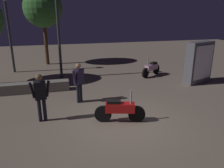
{
  "coord_description": "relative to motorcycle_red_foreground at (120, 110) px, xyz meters",
  "views": [
    {
      "loc": [
        -2.03,
        -6.14,
        3.42
      ],
      "look_at": [
        -0.1,
        1.13,
        1.0
      ],
      "focal_mm": 35.3,
      "sensor_mm": 36.0,
      "label": 1
    }
  ],
  "objects": [
    {
      "name": "motorcycle_pink_parked_left",
      "position": [
        3.36,
        4.94,
        0.0
      ],
      "size": [
        1.46,
        0.97,
        1.11
      ],
      "rotation": [
        0.0,
        0.0,
        3.7
      ],
      "color": "black",
      "rests_on": "ground_plane"
    },
    {
      "name": "streetlamp_near",
      "position": [
        -4.33,
        7.83,
        2.42
      ],
      "size": [
        0.36,
        0.36,
        4.43
      ],
      "color": "#38383D",
      "rests_on": "ground_plane"
    },
    {
      "name": "kiosk_billboard",
      "position": [
        5.13,
        3.15,
        0.61
      ],
      "size": [
        1.68,
        0.99,
        2.1
      ],
      "rotation": [
        0.0,
        0.0,
        3.47
      ],
      "color": "#595960",
      "rests_on": "ground_plane"
    },
    {
      "name": "streetlamp_far",
      "position": [
        -1.61,
        5.84,
        2.66
      ],
      "size": [
        0.36,
        0.36,
        4.85
      ],
      "color": "#38383D",
      "rests_on": "ground_plane"
    },
    {
      "name": "person_bystander_far",
      "position": [
        -2.45,
        0.72,
        0.52
      ],
      "size": [
        0.67,
        0.27,
        1.62
      ],
      "rotation": [
        0.0,
        0.0,
        1.66
      ],
      "color": "black",
      "rests_on": "ground_plane"
    },
    {
      "name": "ground_plane",
      "position": [
        0.1,
        -0.13,
        -0.44
      ],
      "size": [
        40.0,
        40.0,
        0.0
      ],
      "primitive_type": "plane",
      "color": "#756656"
    },
    {
      "name": "person_rider_beside",
      "position": [
        -1.06,
        2.05,
        0.51
      ],
      "size": [
        0.55,
        0.51,
        1.6
      ],
      "rotation": [
        0.0,
        0.0,
        5.44
      ],
      "color": "black",
      "rests_on": "ground_plane"
    },
    {
      "name": "motorcycle_red_foreground",
      "position": [
        0.0,
        0.0,
        0.0
      ],
      "size": [
        1.63,
        0.54,
        1.11
      ],
      "rotation": [
        0.0,
        0.0,
        -0.27
      ],
      "color": "black",
      "rests_on": "ground_plane"
    },
    {
      "name": "tree_left_bg",
      "position": [
        -2.4,
        9.6,
        3.29
      ],
      "size": [
        2.54,
        2.54,
        5.02
      ],
      "color": "#4C331E",
      "rests_on": "ground_plane"
    },
    {
      "name": "planter_wall_low",
      "position": [
        -2.87,
        3.78,
        -0.21
      ],
      "size": [
        3.02,
        0.5,
        0.45
      ],
      "color": "gray",
      "rests_on": "ground_plane"
    }
  ]
}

